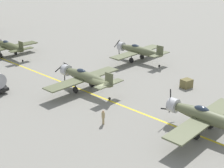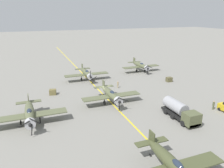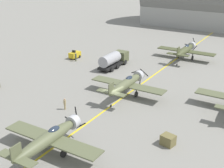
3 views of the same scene
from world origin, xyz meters
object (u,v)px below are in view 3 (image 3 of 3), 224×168
at_px(airplane_mid_center, 127,84).
at_px(tow_tractor, 75,55).
at_px(airplane_far_center, 185,50).
at_px(airplane_near_center, 50,138).
at_px(fuel_tanker, 114,60).
at_px(ground_crew_walking, 65,103).
at_px(ground_crew_inspecting, 76,57).
at_px(supply_crate_by_tanker, 168,140).

xyz_separation_m(airplane_mid_center, tow_tractor, (-18.69, 11.46, -1.22)).
distance_m(airplane_far_center, airplane_near_center, 40.50).
bearing_deg(fuel_tanker, ground_crew_walking, -79.25).
distance_m(tow_tractor, ground_crew_inspecting, 2.07).
bearing_deg(ground_crew_inspecting, supply_crate_by_tanker, -34.96).
distance_m(airplane_near_center, supply_crate_by_tanker, 13.09).
distance_m(airplane_near_center, ground_crew_inspecting, 32.90).
bearing_deg(airplane_near_center, supply_crate_by_tanker, 49.34).
xyz_separation_m(tow_tractor, ground_crew_walking, (13.59, -19.96, 0.11)).
bearing_deg(tow_tractor, ground_crew_inspecting, -47.00).
distance_m(airplane_far_center, supply_crate_by_tanker, 33.52).
distance_m(airplane_near_center, tow_tractor, 34.94).
bearing_deg(ground_crew_inspecting, airplane_mid_center, -29.92).
xyz_separation_m(ground_crew_walking, supply_crate_by_tanker, (15.63, -0.99, -0.29)).
relative_size(fuel_tanker, tow_tractor, 3.08).
bearing_deg(ground_crew_walking, supply_crate_by_tanker, -3.63).
bearing_deg(airplane_mid_center, fuel_tanker, 136.52).
distance_m(ground_crew_walking, ground_crew_inspecting, 22.11).
bearing_deg(supply_crate_by_tanker, airplane_near_center, -140.64).
xyz_separation_m(airplane_mid_center, fuel_tanker, (-8.77, 10.81, -0.50)).
height_order(airplane_near_center, airplane_mid_center, airplane_near_center).
height_order(fuel_tanker, ground_crew_inspecting, fuel_tanker).
relative_size(airplane_near_center, ground_crew_inspecting, 6.76).
bearing_deg(supply_crate_by_tanker, ground_crew_walking, 176.37).
relative_size(tow_tractor, ground_crew_walking, 1.57).
relative_size(ground_crew_walking, ground_crew_inspecting, 0.93).
relative_size(airplane_mid_center, tow_tractor, 4.62).
distance_m(airplane_mid_center, ground_crew_walking, 9.98).
xyz_separation_m(airplane_near_center, fuel_tanker, (-9.23, 28.56, -0.50)).
distance_m(tow_tractor, ground_crew_walking, 24.14).
xyz_separation_m(airplane_near_center, ground_crew_inspecting, (-17.74, 27.69, -1.04)).
bearing_deg(airplane_near_center, airplane_far_center, 98.58).
bearing_deg(ground_crew_walking, tow_tractor, 124.25).
bearing_deg(ground_crew_inspecting, airplane_near_center, -57.36).
bearing_deg(fuel_tanker, airplane_near_center, -72.10).
relative_size(airplane_mid_center, supply_crate_by_tanker, 8.17).
bearing_deg(ground_crew_inspecting, tow_tractor, 133.00).
height_order(airplane_far_center, ground_crew_inspecting, airplane_far_center).
bearing_deg(ground_crew_walking, airplane_near_center, -58.98).
distance_m(airplane_far_center, ground_crew_inspecting, 22.70).
distance_m(airplane_mid_center, ground_crew_inspecting, 19.97).
relative_size(airplane_far_center, ground_crew_inspecting, 6.76).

